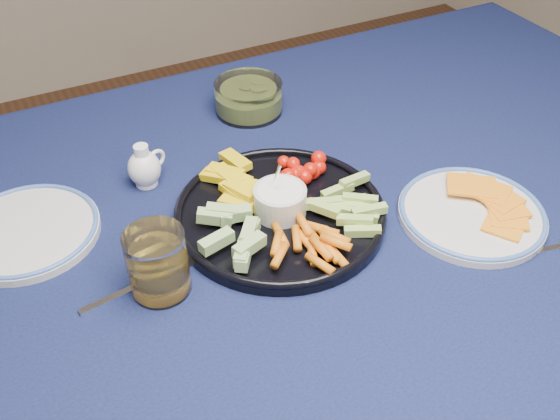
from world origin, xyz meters
name	(u,v)px	position (x,y,z in m)	size (l,w,h in m)	color
dining_table	(320,245)	(0.00, 0.00, 0.66)	(1.67, 1.07, 0.75)	#4C2A19
crudite_platter	(279,211)	(-0.08, 0.00, 0.77)	(0.33, 0.33, 0.11)	black
creamer_pitcher	(145,168)	(-0.24, 0.19, 0.78)	(0.07, 0.06, 0.08)	white
pickle_bowl	(249,99)	(0.02, 0.32, 0.77)	(0.13, 0.13, 0.06)	white
cheese_plate	(472,212)	(0.20, -0.13, 0.76)	(0.23, 0.23, 0.03)	silver
juice_tumbler	(158,266)	(-0.29, -0.05, 0.79)	(0.08, 0.08, 0.10)	white
fork_left	(150,280)	(-0.30, -0.03, 0.75)	(0.18, 0.04, 0.00)	white
fork_right	(544,250)	(0.25, -0.24, 0.75)	(0.16, 0.04, 0.00)	white
side_plate_extra	(27,231)	(-0.44, 0.15, 0.76)	(0.22, 0.22, 0.02)	silver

